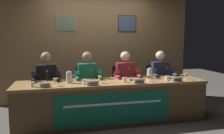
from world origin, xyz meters
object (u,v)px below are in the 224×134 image
(panelist_center_right, at_px, (126,77))
(nameplate_center_right, at_px, (139,81))
(microphone_center_right, at_px, (131,76))
(nameplate_far_right, at_px, (177,79))
(juice_glass_far_left, at_px, (55,81))
(microphone_center_left, at_px, (92,78))
(chair_center_left, at_px, (87,90))
(water_pitcher_left_side, at_px, (69,77))
(water_cup_far_right, at_px, (167,78))
(panelist_far_left, at_px, (47,80))
(juice_glass_center_left, at_px, (99,78))
(chair_far_right, at_px, (157,87))
(nameplate_center_left, at_px, (93,83))
(chair_far_left, at_px, (48,93))
(conference_table, at_px, (113,95))
(water_cup_center_left, at_px, (85,82))
(panelist_center_left, at_px, (88,79))
(microphone_far_left, at_px, (47,80))
(panelist_far_right, at_px, (161,76))
(water_cup_center_right, at_px, (124,80))
(juice_glass_far_right, at_px, (186,75))
(water_cup_far_left, at_px, (33,85))
(juice_glass_center_right, at_px, (148,77))
(water_pitcher_right_side, at_px, (150,73))
(chair_center_right, at_px, (123,89))
(microphone_far_right, at_px, (170,75))

(panelist_center_right, relative_size, nameplate_center_right, 6.60)
(microphone_center_right, relative_size, nameplate_far_right, 1.18)
(juice_glass_far_left, xyz_separation_m, microphone_center_left, (0.62, 0.17, -0.01))
(chair_center_left, distance_m, microphone_center_right, 1.01)
(water_pitcher_left_side, bearing_deg, water_cup_far_right, -5.94)
(panelist_far_left, xyz_separation_m, microphone_center_right, (1.49, -0.40, 0.08))
(nameplate_center_right, bearing_deg, panelist_far_left, 155.10)
(juice_glass_center_left, xyz_separation_m, chair_far_right, (1.40, 0.73, -0.37))
(nameplate_center_left, bearing_deg, chair_far_left, 129.66)
(panelist_center_right, xyz_separation_m, water_pitcher_left_side, (-1.13, -0.40, 0.11))
(conference_table, xyz_separation_m, juice_glass_far_left, (-0.98, -0.10, 0.32))
(water_cup_center_left, xyz_separation_m, microphone_center_right, (0.86, 0.20, 0.04))
(conference_table, bearing_deg, nameplate_far_right, -9.93)
(panelist_center_left, relative_size, microphone_center_right, 5.76)
(conference_table, xyz_separation_m, nameplate_center_right, (0.39, -0.21, 0.27))
(microphone_far_left, xyz_separation_m, microphone_center_left, (0.74, -0.02, 0.00))
(panelist_far_right, height_order, water_pitcher_left_side, panelist_far_right)
(water_cup_center_right, bearing_deg, microphone_center_left, 167.06)
(conference_table, distance_m, water_cup_center_right, 0.33)
(nameplate_center_right, height_order, juice_glass_far_right, juice_glass_far_right)
(water_cup_far_left, height_order, nameplate_center_left, water_cup_far_left)
(water_cup_far_left, distance_m, juice_glass_center_left, 1.07)
(panelist_far_left, xyz_separation_m, water_cup_far_left, (-0.18, -0.61, 0.05))
(water_cup_center_left, relative_size, microphone_center_right, 0.39)
(juice_glass_center_right, bearing_deg, juice_glass_center_left, 175.02)
(panelist_center_left, distance_m, chair_far_right, 1.56)
(conference_table, height_order, water_cup_far_left, water_cup_far_left)
(microphone_center_left, bearing_deg, panelist_center_left, 91.86)
(nameplate_center_left, relative_size, water_cup_center_left, 2.28)
(chair_center_left, bearing_deg, water_cup_far_left, -139.37)
(water_cup_far_left, xyz_separation_m, water_cup_center_left, (0.81, 0.01, 0.00))
(chair_far_right, height_order, water_pitcher_right_side, water_pitcher_right_side)
(chair_center_right, distance_m, nameplate_far_right, 1.20)
(juice_glass_center_left, xyz_separation_m, water_cup_center_right, (0.43, -0.02, -0.05))
(chair_far_left, distance_m, juice_glass_far_right, 2.64)
(chair_far_left, bearing_deg, water_cup_far_right, -20.32)
(juice_glass_far_left, bearing_deg, water_cup_far_left, -179.26)
(chair_center_left, xyz_separation_m, microphone_center_right, (0.73, -0.60, 0.36))
(juice_glass_far_left, height_order, juice_glass_center_right, same)
(chair_far_right, xyz_separation_m, panelist_far_right, (0.00, -0.20, 0.28))
(nameplate_center_left, bearing_deg, water_cup_far_left, 174.26)
(conference_table, relative_size, water_cup_far_left, 39.37)
(panelist_center_right, height_order, water_pitcher_right_side, panelist_center_right)
(panelist_far_left, height_order, microphone_center_left, panelist_far_left)
(juice_glass_center_left, xyz_separation_m, water_cup_center_left, (-0.26, -0.06, -0.05))
(microphone_far_right, bearing_deg, water_cup_center_left, -173.59)
(panelist_far_right, height_order, water_pitcher_right_side, panelist_far_right)
(panelist_center_left, distance_m, microphone_center_left, 0.44)
(juice_glass_far_left, xyz_separation_m, nameplate_far_right, (2.10, -0.09, -0.05))
(conference_table, relative_size, chair_far_right, 3.65)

